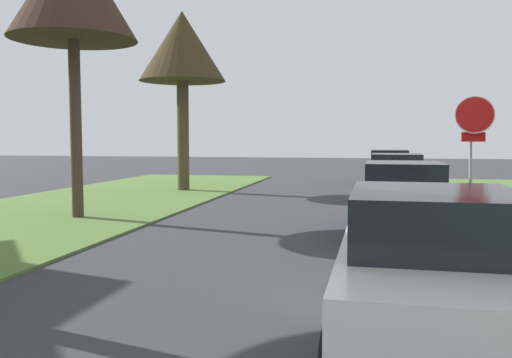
% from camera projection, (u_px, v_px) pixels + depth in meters
% --- Properties ---
extents(stop_sign_far, '(0.81, 0.58, 2.94)m').
position_uv_depth(stop_sign_far, '(473.00, 135.00, 11.32)').
color(stop_sign_far, '#9EA0A5').
rests_on(stop_sign_far, grass_verge_right).
extents(street_tree_left_far, '(3.39, 3.39, 7.00)m').
position_uv_depth(street_tree_left_far, '(182.00, 49.00, 20.83)').
color(street_tree_left_far, '#4C4127').
rests_on(street_tree_left_far, grass_verge_left).
extents(parked_sedan_white, '(1.99, 4.42, 1.57)m').
position_uv_depth(parked_sedan_white, '(432.00, 271.00, 5.47)').
color(parked_sedan_white, white).
rests_on(parked_sedan_white, ground).
extents(parked_sedan_navy, '(1.99, 4.42, 1.57)m').
position_uv_depth(parked_sedan_navy, '(403.00, 201.00, 11.71)').
color(parked_sedan_navy, navy).
rests_on(parked_sedan_navy, ground).
extents(parked_sedan_tan, '(1.99, 4.42, 1.57)m').
position_uv_depth(parked_sedan_tan, '(396.00, 179.00, 18.16)').
color(parked_sedan_tan, tan).
rests_on(parked_sedan_tan, ground).
extents(parked_sedan_black, '(1.99, 4.42, 1.57)m').
position_uv_depth(parked_sedan_black, '(389.00, 168.00, 24.29)').
color(parked_sedan_black, black).
rests_on(parked_sedan_black, ground).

